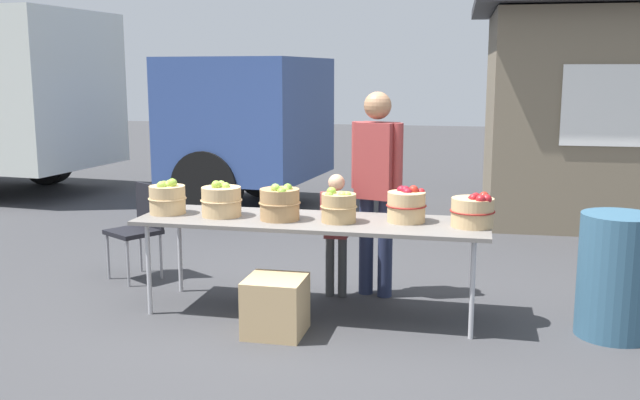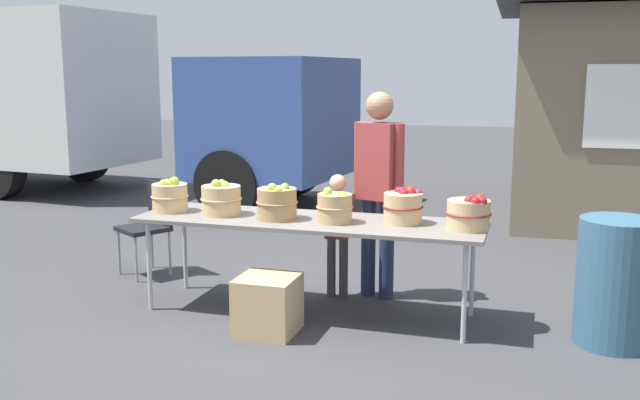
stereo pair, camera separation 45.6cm
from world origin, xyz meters
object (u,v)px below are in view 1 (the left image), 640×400
object	(u,v)px
apple_basket_red_0	(407,205)
folding_chair	(140,223)
apple_basket_green_0	(167,198)
produce_crate	(276,306)
child_customer	(336,225)
apple_basket_green_3	(339,207)
vendor_adult	(377,177)
apple_basket_green_1	(221,201)
box_truck	(28,97)
apple_basket_red_1	(473,211)
market_table	(312,224)
trash_barrel	(616,276)
apple_basket_green_2	(280,203)

from	to	relation	value
apple_basket_red_0	folding_chair	bearing A→B (deg)	167.56
apple_basket_green_0	produce_crate	distance (m)	1.32
apple_basket_red_0	child_customer	bearing A→B (deg)	148.39
apple_basket_green_3	vendor_adult	world-z (taller)	vendor_adult
apple_basket_green_1	box_truck	size ratio (longest dim) A/B	0.04
apple_basket_red_1	apple_basket_red_0	bearing A→B (deg)	171.30
apple_basket_green_1	apple_basket_green_3	xyz separation A→B (m)	(0.94, -0.03, -0.01)
market_table	folding_chair	world-z (taller)	folding_chair
market_table	folding_chair	xyz separation A→B (m)	(-1.75, 0.63, -0.21)
apple_basket_red_0	apple_basket_green_0	bearing A→B (deg)	-177.14
market_table	produce_crate	size ratio (longest dim) A/B	6.47
apple_basket_green_3	produce_crate	distance (m)	0.88
vendor_adult	folding_chair	size ratio (longest dim) A/B	1.99
apple_basket_green_3	apple_basket_red_0	world-z (taller)	apple_basket_red_0
apple_basket_green_0	trash_barrel	distance (m)	3.43
apple_basket_green_2	box_truck	bearing A→B (deg)	139.07
apple_basket_green_0	apple_basket_green_3	world-z (taller)	apple_basket_green_0
trash_barrel	apple_basket_green_2	bearing A→B (deg)	-178.94
apple_basket_green_1	child_customer	distance (m)	0.99
child_customer	trash_barrel	xyz separation A→B (m)	(2.12, -0.47, -0.17)
apple_basket_red_1	child_customer	world-z (taller)	child_customer
apple_basket_green_0	produce_crate	bearing A→B (deg)	-25.32
apple_basket_green_0	apple_basket_red_1	bearing A→B (deg)	0.46
market_table	apple_basket_green_1	xyz separation A→B (m)	(-0.72, -0.02, 0.16)
vendor_adult	box_truck	size ratio (longest dim) A/B	0.22
folding_chair	trash_barrel	size ratio (longest dim) A/B	0.97
apple_basket_red_0	trash_barrel	world-z (taller)	apple_basket_red_0
apple_basket_red_1	trash_barrel	xyz separation A→B (m)	(1.01, -0.02, -0.42)
apple_basket_green_0	apple_basket_red_1	world-z (taller)	apple_basket_green_0
apple_basket_green_0	child_customer	distance (m)	1.40
box_truck	trash_barrel	size ratio (longest dim) A/B	8.85
apple_basket_green_1	child_customer	size ratio (longest dim) A/B	0.32
apple_basket_green_2	folding_chair	world-z (taller)	apple_basket_green_2
child_customer	folding_chair	world-z (taller)	child_customer
apple_basket_red_0	produce_crate	size ratio (longest dim) A/B	0.73
child_customer	trash_barrel	distance (m)	2.18
apple_basket_green_2	box_truck	size ratio (longest dim) A/B	0.04
box_truck	produce_crate	size ratio (longest dim) A/B	18.86
market_table	child_customer	bearing A→B (deg)	77.20
apple_basket_red_1	vendor_adult	bearing A→B (deg)	144.55
apple_basket_red_1	apple_basket_green_1	bearing A→B (deg)	-179.36
child_customer	folding_chair	distance (m)	1.87
apple_basket_green_0	apple_basket_green_2	distance (m)	0.95
market_table	trash_barrel	distance (m)	2.24
apple_basket_green_1	vendor_adult	xyz separation A→B (m)	(1.15, 0.59, 0.14)
apple_basket_green_3	apple_basket_red_1	xyz separation A→B (m)	(0.99, 0.05, 0.00)
apple_basket_green_1	apple_basket_red_0	size ratio (longest dim) A/B	1.07
folding_chair	trash_barrel	xyz separation A→B (m)	(3.98, -0.64, -0.06)
vendor_adult	folding_chair	bearing A→B (deg)	14.36
apple_basket_green_1	produce_crate	distance (m)	1.00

